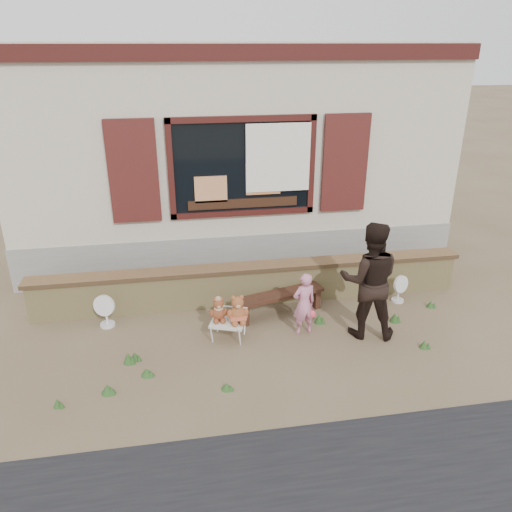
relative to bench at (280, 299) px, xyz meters
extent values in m
plane|color=brown|center=(-0.37, -0.52, -0.27)|extent=(80.00, 80.00, 0.00)
cube|color=gray|center=(-0.37, 3.98, 2.13)|extent=(8.00, 5.00, 3.20)
cube|color=gray|center=(-0.37, 3.98, 0.13)|extent=(8.04, 5.04, 0.80)
cube|color=black|center=(-0.37, 1.45, 1.78)|extent=(2.30, 0.04, 1.50)
cube|color=#381310|center=(-0.37, 1.43, 2.58)|extent=(2.50, 0.08, 0.10)
cube|color=#381310|center=(-0.37, 1.43, 0.98)|extent=(2.50, 0.08, 0.10)
cube|color=#381310|center=(-1.57, 1.43, 1.78)|extent=(0.10, 0.08, 1.70)
cube|color=#381310|center=(0.83, 1.43, 1.78)|extent=(0.10, 0.08, 1.70)
cube|color=#3C1016|center=(-2.17, 1.42, 1.78)|extent=(0.80, 0.07, 1.70)
cube|color=#3C1016|center=(1.43, 1.42, 1.78)|extent=(0.80, 0.07, 1.70)
cube|color=white|center=(0.23, 1.38, 1.93)|extent=(1.10, 0.02, 1.15)
cube|color=#381310|center=(-0.37, 1.46, 3.58)|extent=(8.00, 0.12, 0.25)
cube|color=black|center=(-0.37, 1.42, 1.16)|extent=(1.90, 0.06, 0.16)
cube|color=tan|center=(-0.92, 1.42, 1.43)|extent=(0.55, 0.06, 0.45)
cube|color=#E08447|center=(-0.02, 1.42, 1.58)|extent=(0.60, 0.06, 0.55)
cube|color=tan|center=(-0.37, 0.48, 0.03)|extent=(7.00, 0.30, 0.60)
cube|color=brown|center=(-0.37, 0.48, 0.36)|extent=(7.10, 0.36, 0.07)
cube|color=black|center=(0.00, 0.00, 0.07)|extent=(1.48, 0.68, 0.05)
cube|color=black|center=(-0.61, -0.17, -0.12)|extent=(0.16, 0.29, 0.31)
cube|color=black|center=(0.61, 0.17, -0.12)|extent=(0.16, 0.29, 0.31)
cube|color=beige|center=(-0.89, -0.57, 0.01)|extent=(0.60, 0.57, 0.04)
cylinder|color=silver|center=(-1.14, -0.68, -0.14)|extent=(0.03, 0.03, 0.26)
cylinder|color=silver|center=(-0.75, -0.81, -0.14)|extent=(0.03, 0.03, 0.26)
cylinder|color=silver|center=(-1.02, -0.33, -0.14)|extent=(0.03, 0.03, 0.26)
cylinder|color=silver|center=(-0.63, -0.46, -0.14)|extent=(0.03, 0.03, 0.26)
imported|color=pink|center=(0.23, -0.61, 0.22)|extent=(0.39, 0.30, 0.97)
imported|color=black|center=(1.13, -0.78, 0.61)|extent=(1.00, 0.87, 1.76)
cylinder|color=silver|center=(-2.68, 0.08, -0.25)|extent=(0.22, 0.22, 0.04)
cylinder|color=silver|center=(-2.68, 0.08, -0.11)|extent=(0.04, 0.04, 0.29)
cylinder|color=silver|center=(-2.68, 0.08, 0.10)|extent=(0.34, 0.21, 0.33)
cylinder|color=silver|center=(2.04, 0.07, -0.25)|extent=(0.20, 0.20, 0.04)
cylinder|color=silver|center=(2.04, 0.07, -0.12)|extent=(0.03, 0.03, 0.26)
cylinder|color=silver|center=(2.04, 0.07, 0.06)|extent=(0.31, 0.20, 0.30)
cone|color=#2A4F1F|center=(0.54, -0.38, -0.19)|extent=(0.14, 0.14, 0.16)
cone|color=#2A4F1F|center=(-2.21, -0.90, -0.21)|extent=(0.12, 0.12, 0.12)
cone|color=#2A4F1F|center=(-3.08, -1.71, -0.22)|extent=(0.11, 0.11, 0.11)
cone|color=#2A4F1F|center=(2.48, -0.21, -0.21)|extent=(0.13, 0.13, 0.12)
cone|color=#2A4F1F|center=(-2.51, -1.56, -0.21)|extent=(0.17, 0.17, 0.12)
cone|color=#2A4F1F|center=(1.82, -1.29, -0.21)|extent=(0.13, 0.13, 0.12)
cone|color=#2A4F1F|center=(-2.04, -1.28, -0.22)|extent=(0.16, 0.16, 0.10)
cone|color=#2A4F1F|center=(1.71, -0.54, -0.20)|extent=(0.15, 0.15, 0.15)
cone|color=#2A4F1F|center=(-2.30, -0.95, -0.19)|extent=(0.15, 0.15, 0.16)
cone|color=#2A4F1F|center=(-1.05, -1.73, -0.23)|extent=(0.14, 0.14, 0.09)
camera|label=1|loc=(-1.54, -6.79, 3.76)|focal=35.00mm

